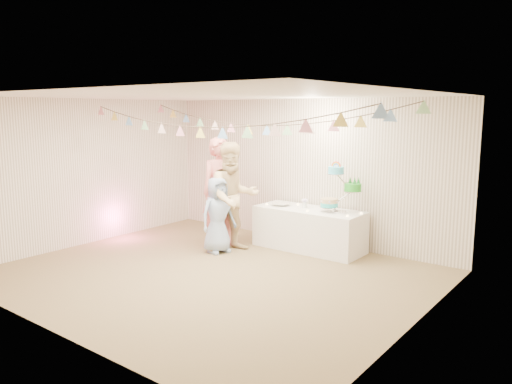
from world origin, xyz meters
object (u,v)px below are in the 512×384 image
Objects in this scene: cake_stand at (340,187)px; person_adult_a at (221,192)px; person_adult_b at (233,197)px; person_child at (218,215)px; table at (309,229)px.

person_adult_a is at bearing -158.29° from cake_stand.
person_adult_b is (-1.53, -0.91, -0.21)m from cake_stand.
cake_stand is at bearing -29.18° from person_adult_b.
person_adult_a is at bearing 50.76° from person_child.
person_adult_a reaches higher than cake_stand.
person_child is (0.26, -0.38, -0.32)m from person_adult_a.
person_child reaches higher than table.
table is 1.02× the size of person_adult_b.
person_adult_a is (-1.39, -0.72, 0.61)m from table.
table is 1.43m from person_adult_b.
table is 0.99× the size of person_adult_a.
cake_stand is at bearing 5.19° from table.
cake_stand reaches higher than person_child.
person_adult_a is 0.43m from person_adult_b.
cake_stand is at bearing -39.35° from person_child.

